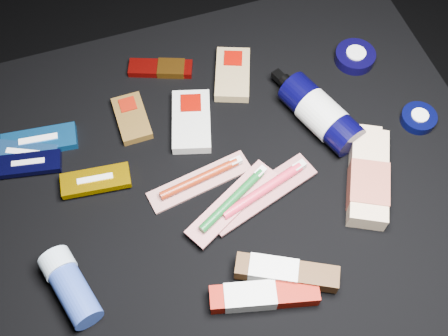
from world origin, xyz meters
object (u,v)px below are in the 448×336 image
object	(u,v)px
deodorant_stick	(70,286)
toothpaste_carton_red	(259,296)
bodywash_bottle	(368,179)
lotion_bottle	(320,114)

from	to	relation	value
deodorant_stick	toothpaste_carton_red	world-z (taller)	deodorant_stick
bodywash_bottle	deodorant_stick	distance (m)	0.53
toothpaste_carton_red	bodywash_bottle	bearing A→B (deg)	41.59
bodywash_bottle	toothpaste_carton_red	size ratio (longest dim) A/B	1.11
lotion_bottle	deodorant_stick	size ratio (longest dim) A/B	1.57
lotion_bottle	toothpaste_carton_red	world-z (taller)	lotion_bottle
bodywash_bottle	deodorant_stick	size ratio (longest dim) A/B	1.44
bodywash_bottle	toothpaste_carton_red	world-z (taller)	bodywash_bottle
lotion_bottle	toothpaste_carton_red	size ratio (longest dim) A/B	1.21
lotion_bottle	toothpaste_carton_red	bearing A→B (deg)	-148.29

